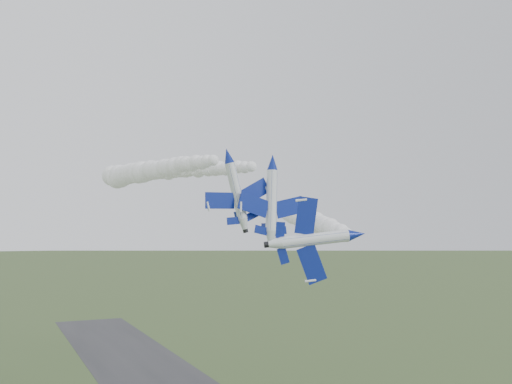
% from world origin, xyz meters
% --- Properties ---
extents(jet_lead, '(6.41, 11.67, 9.89)m').
position_xyz_m(jet_lead, '(4.67, -6.93, 32.76)').
color(jet_lead, white).
extents(smoke_trail_jet_lead, '(28.13, 67.28, 4.42)m').
position_xyz_m(smoke_trail_jet_lead, '(18.75, 28.53, 35.28)').
color(smoke_trail_jet_lead, silver).
extents(jet_pair_left, '(10.68, 13.21, 4.01)m').
position_xyz_m(jet_pair_left, '(-1.92, 17.04, 44.63)').
color(jet_pair_left, white).
extents(smoke_trail_jet_pair_left, '(8.40, 61.34, 5.10)m').
position_xyz_m(smoke_trail_jet_pair_left, '(-4.75, 50.83, 45.51)').
color(smoke_trail_jet_pair_left, silver).
extents(jet_pair_right, '(12.12, 14.40, 3.56)m').
position_xyz_m(jet_pair_right, '(5.47, 16.64, 43.96)').
color(jet_pair_right, white).
extents(smoke_trail_jet_pair_right, '(12.75, 66.74, 4.71)m').
position_xyz_m(smoke_trail_jet_pair_right, '(1.56, 53.81, 46.25)').
color(smoke_trail_jet_pair_right, silver).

